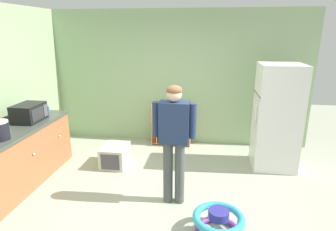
% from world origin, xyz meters
% --- Properties ---
extents(ground_plane, '(12.00, 12.00, 0.00)m').
position_xyz_m(ground_plane, '(0.00, 0.00, 0.00)').
color(ground_plane, '#A9AD96').
rests_on(ground_plane, ground).
extents(back_wall, '(5.20, 0.06, 2.70)m').
position_xyz_m(back_wall, '(0.00, 2.33, 1.35)').
color(back_wall, '#98B888').
rests_on(back_wall, ground).
extents(left_side_wall, '(0.06, 2.99, 2.70)m').
position_xyz_m(left_side_wall, '(-2.63, 0.80, 1.35)').
color(left_side_wall, '#9AB484').
rests_on(left_side_wall, ground).
extents(kitchen_counter, '(0.65, 2.28, 0.90)m').
position_xyz_m(kitchen_counter, '(-2.20, 0.10, 0.45)').
color(kitchen_counter, '#9F623B').
rests_on(kitchen_counter, ground).
extents(refrigerator, '(0.73, 0.68, 1.78)m').
position_xyz_m(refrigerator, '(1.76, 1.38, 0.89)').
color(refrigerator, white).
rests_on(refrigerator, ground).
extents(bookshelf, '(0.80, 0.28, 0.85)m').
position_xyz_m(bookshelf, '(-0.18, 2.14, 0.36)').
color(bookshelf, tan).
rests_on(bookshelf, ground).
extents(standing_person, '(0.57, 0.22, 1.64)m').
position_xyz_m(standing_person, '(0.18, 0.05, 0.99)').
color(standing_person, '#4B514E').
rests_on(standing_person, ground).
extents(baby_walker, '(0.60, 0.60, 0.32)m').
position_xyz_m(baby_walker, '(0.78, -0.54, 0.16)').
color(baby_walker, '#793D98').
rests_on(baby_walker, ground).
extents(pet_carrier, '(0.42, 0.55, 0.36)m').
position_xyz_m(pet_carrier, '(-0.97, 1.01, 0.18)').
color(pet_carrier, beige).
rests_on(pet_carrier, ground).
extents(microwave, '(0.37, 0.48, 0.28)m').
position_xyz_m(microwave, '(-2.20, 0.57, 1.04)').
color(microwave, black).
rests_on(microwave, kitchen_counter).
extents(amber_bottle, '(0.07, 0.07, 0.25)m').
position_xyz_m(amber_bottle, '(-2.39, 0.15, 1.00)').
color(amber_bottle, '#9E661E').
rests_on(amber_bottle, kitchen_counter).
extents(blue_cup, '(0.08, 0.08, 0.09)m').
position_xyz_m(blue_cup, '(-2.21, 1.09, 0.95)').
color(blue_cup, blue).
rests_on(blue_cup, kitchen_counter).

